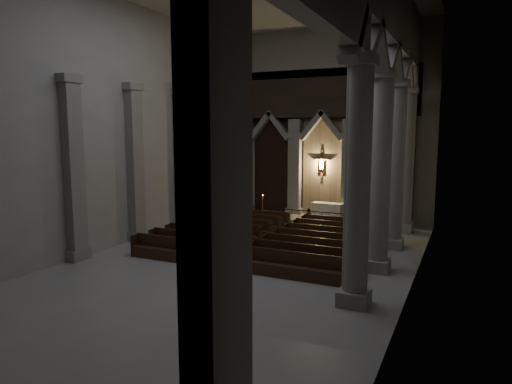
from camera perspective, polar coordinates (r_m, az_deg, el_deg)
room at (r=19.08m, az=-2.14°, el=13.45°), size 24.00×24.10×12.00m
sanctuary_wall at (r=29.73m, az=8.26°, el=9.44°), size 14.00×0.77×12.00m
right_arcade at (r=18.60m, az=15.59°, el=14.02°), size 1.00×24.00×12.00m
left_pilasters at (r=25.63m, az=-11.99°, el=3.58°), size 0.60×13.00×8.03m
sanctuary_step at (r=29.37m, az=7.47°, el=-3.35°), size 8.50×2.60×0.15m
altar at (r=29.24m, az=8.97°, el=-2.30°), size 1.92×0.77×0.98m
altar_rail at (r=27.55m, az=6.33°, el=-2.91°), size 4.77×0.09×0.94m
candle_stand_left at (r=29.50m, az=0.82°, el=-2.54°), size 0.26×0.26×1.56m
candle_stand_right at (r=27.57m, az=13.78°, el=-3.57°), size 0.25×0.25×1.45m
pews at (r=22.40m, az=1.56°, el=-6.12°), size 10.00×8.24×1.03m
worshipper at (r=26.18m, az=6.60°, el=-3.44°), size 0.50×0.36×1.28m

